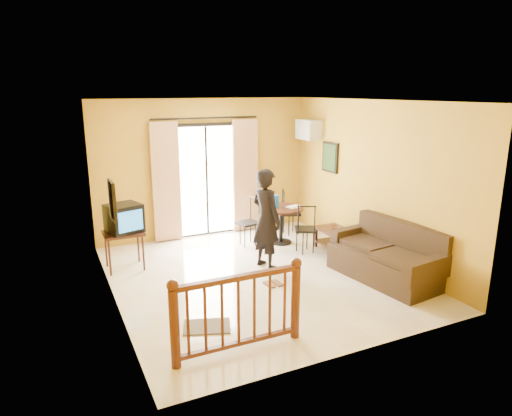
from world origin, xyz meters
name	(u,v)px	position (x,y,z in m)	size (l,w,h in m)	color
ground	(258,276)	(0.00, 0.00, 0.00)	(5.00, 5.00, 0.00)	beige
room_shell	(258,174)	(0.00, 0.00, 1.70)	(5.00, 5.00, 5.00)	white
balcony_door	(207,179)	(0.00, 2.43, 1.19)	(2.25, 0.14, 2.46)	black
tv_table	(123,236)	(-1.90, 1.27, 0.57)	(0.65, 0.54, 0.65)	black
television	(124,218)	(-1.87, 1.26, 0.89)	(0.64, 0.61, 0.47)	black
picture_left	(112,200)	(-2.22, -0.20, 1.55)	(0.05, 0.42, 0.52)	black
dining_table	(281,215)	(1.14, 1.33, 0.57)	(0.87, 0.87, 0.73)	black
water_jug	(276,201)	(1.04, 1.36, 0.85)	(0.13, 0.13, 0.25)	blue
serving_tray	(294,207)	(1.37, 1.23, 0.74)	(0.28, 0.18, 0.02)	silver
dining_chairs	(281,243)	(1.13, 1.29, 0.00)	(1.62, 1.64, 0.95)	black
air_conditioner	(308,130)	(2.09, 1.95, 2.15)	(0.31, 0.60, 0.40)	silver
botanical_print	(330,157)	(2.22, 1.30, 1.65)	(0.05, 0.50, 0.60)	black
coffee_table	(337,238)	(1.85, 0.42, 0.28)	(0.52, 0.93, 0.41)	black
bowl	(336,228)	(1.85, 0.48, 0.45)	(0.20, 0.20, 0.06)	brown
sofa	(388,258)	(1.86, -0.96, 0.34)	(1.10, 2.02, 0.91)	#312113
standing_person	(266,219)	(0.30, 0.30, 0.86)	(0.62, 0.41, 1.71)	black
stair_balustrade	(239,307)	(-1.15, -1.90, 0.56)	(1.63, 0.13, 1.04)	#471E0F
doormat	(207,326)	(-1.31, -1.22, 0.01)	(0.60, 0.40, 0.02)	#584F46
sandals	(273,284)	(0.07, -0.41, 0.01)	(0.25, 0.25, 0.03)	brown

